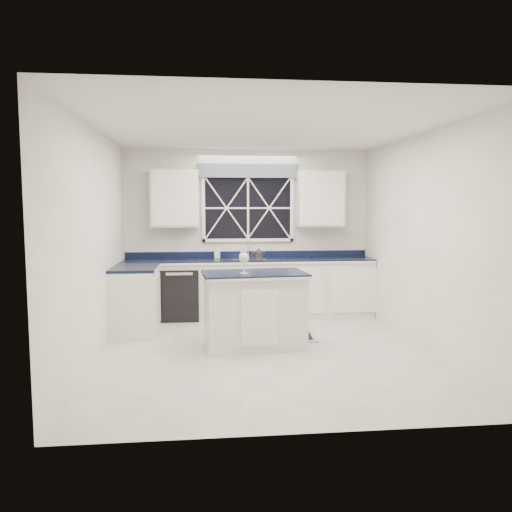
{
  "coord_description": "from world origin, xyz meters",
  "views": [
    {
      "loc": [
        -0.74,
        -5.95,
        1.78
      ],
      "look_at": [
        -0.06,
        0.4,
        1.14
      ],
      "focal_mm": 35.0,
      "sensor_mm": 36.0,
      "label": 1
    }
  ],
  "objects": [
    {
      "name": "wine_glass",
      "position": [
        -0.24,
        0.14,
        1.14
      ],
      "size": [
        0.12,
        0.12,
        0.28
      ],
      "color": "silver",
      "rests_on": "island"
    },
    {
      "name": "kettle",
      "position": [
        0.14,
        1.93,
        1.02
      ],
      "size": [
        0.23,
        0.19,
        0.17
      ],
      "rotation": [
        0.0,
        0.0,
        0.34
      ],
      "color": "#292A2C",
      "rests_on": "countertop"
    },
    {
      "name": "upper_cabinets",
      "position": [
        0.0,
        2.08,
        1.9
      ],
      "size": [
        3.1,
        0.34,
        0.9
      ],
      "color": "white",
      "rests_on": "ground"
    },
    {
      "name": "rug",
      "position": [
        0.16,
        0.76,
        0.01
      ],
      "size": [
        1.34,
        0.88,
        0.02
      ],
      "rotation": [
        0.0,
        0.0,
        -0.08
      ],
      "color": "#A9A9A4",
      "rests_on": "ground"
    },
    {
      "name": "faucet",
      "position": [
        0.0,
        2.14,
        1.1
      ],
      "size": [
        0.05,
        0.2,
        0.3
      ],
      "color": "silver",
      "rests_on": "countertop"
    },
    {
      "name": "island",
      "position": [
        -0.1,
        0.24,
        0.48
      ],
      "size": [
        1.34,
        0.88,
        0.95
      ],
      "rotation": [
        0.0,
        0.0,
        0.09
      ],
      "color": "white",
      "rests_on": "ground"
    },
    {
      "name": "dishwasher",
      "position": [
        -1.1,
        1.95,
        0.41
      ],
      "size": [
        0.6,
        0.58,
        0.82
      ],
      "primitive_type": "cube",
      "color": "black",
      "rests_on": "ground"
    },
    {
      "name": "base_cabinets",
      "position": [
        -0.33,
        1.78,
        0.45
      ],
      "size": [
        3.99,
        1.6,
        0.9
      ],
      "color": "white",
      "rests_on": "ground"
    },
    {
      "name": "soap_bottle",
      "position": [
        -0.51,
        2.17,
        1.04
      ],
      "size": [
        0.1,
        0.1,
        0.2
      ],
      "primitive_type": "imported",
      "rotation": [
        0.0,
        0.0,
        0.1
      ],
      "color": "silver",
      "rests_on": "countertop"
    },
    {
      "name": "ground",
      "position": [
        0.0,
        0.0,
        0.0
      ],
      "size": [
        4.5,
        4.5,
        0.0
      ],
      "primitive_type": "plane",
      "color": "#ADADA8",
      "rests_on": "ground"
    },
    {
      "name": "back_wall",
      "position": [
        0.0,
        2.25,
        1.35
      ],
      "size": [
        4.0,
        0.1,
        2.7
      ],
      "primitive_type": "cube",
      "color": "white",
      "rests_on": "ground"
    },
    {
      "name": "window",
      "position": [
        0.0,
        2.2,
        1.83
      ],
      "size": [
        1.65,
        0.09,
        1.26
      ],
      "color": "black",
      "rests_on": "ground"
    },
    {
      "name": "countertop",
      "position": [
        0.0,
        1.95,
        0.92
      ],
      "size": [
        3.98,
        0.64,
        0.04
      ],
      "primitive_type": "cube",
      "color": "black",
      "rests_on": "base_cabinets"
    }
  ]
}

